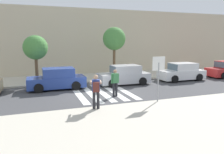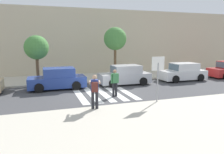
% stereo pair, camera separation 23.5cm
% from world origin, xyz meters
% --- Properties ---
extents(ground_plane, '(120.00, 120.00, 0.00)m').
position_xyz_m(ground_plane, '(0.00, 0.00, 0.00)').
color(ground_plane, '#424244').
extents(sidewalk_near, '(60.00, 6.00, 0.14)m').
position_xyz_m(sidewalk_near, '(0.00, -6.20, 0.07)').
color(sidewalk_near, beige).
rests_on(sidewalk_near, ground).
extents(sidewalk_far, '(60.00, 4.80, 0.14)m').
position_xyz_m(sidewalk_far, '(0.00, 6.00, 0.07)').
color(sidewalk_far, beige).
rests_on(sidewalk_far, ground).
extents(building_facade_far, '(56.00, 4.00, 6.74)m').
position_xyz_m(building_facade_far, '(0.00, 10.40, 3.37)').
color(building_facade_far, beige).
rests_on(building_facade_far, ground).
extents(crosswalk_stripe_0, '(0.44, 5.20, 0.01)m').
position_xyz_m(crosswalk_stripe_0, '(-1.60, 0.20, 0.00)').
color(crosswalk_stripe_0, silver).
rests_on(crosswalk_stripe_0, ground).
extents(crosswalk_stripe_1, '(0.44, 5.20, 0.01)m').
position_xyz_m(crosswalk_stripe_1, '(-0.80, 0.20, 0.00)').
color(crosswalk_stripe_1, silver).
rests_on(crosswalk_stripe_1, ground).
extents(crosswalk_stripe_2, '(0.44, 5.20, 0.01)m').
position_xyz_m(crosswalk_stripe_2, '(0.00, 0.20, 0.00)').
color(crosswalk_stripe_2, silver).
rests_on(crosswalk_stripe_2, ground).
extents(crosswalk_stripe_3, '(0.44, 5.20, 0.01)m').
position_xyz_m(crosswalk_stripe_3, '(0.80, 0.20, 0.00)').
color(crosswalk_stripe_3, silver).
rests_on(crosswalk_stripe_3, ground).
extents(crosswalk_stripe_4, '(0.44, 5.20, 0.01)m').
position_xyz_m(crosswalk_stripe_4, '(1.60, 0.20, 0.00)').
color(crosswalk_stripe_4, silver).
rests_on(crosswalk_stripe_4, ground).
extents(stop_sign, '(0.76, 0.08, 2.52)m').
position_xyz_m(stop_sign, '(2.17, -3.45, 1.97)').
color(stop_sign, gray).
rests_on(stop_sign, sidewalk_near).
extents(photographer_with_backpack, '(0.70, 0.92, 1.72)m').
position_xyz_m(photographer_with_backpack, '(-1.45, -3.63, 1.17)').
color(photographer_with_backpack, '#232328').
rests_on(photographer_with_backpack, sidewalk_near).
extents(pedestrian_crossing, '(0.57, 0.31, 1.72)m').
position_xyz_m(pedestrian_crossing, '(0.48, -1.11, 0.97)').
color(pedestrian_crossing, '#232328').
rests_on(pedestrian_crossing, ground).
extents(parked_car_blue, '(4.10, 1.92, 1.55)m').
position_xyz_m(parked_car_blue, '(-2.77, 2.30, 0.73)').
color(parked_car_blue, '#284293').
rests_on(parked_car_blue, ground).
extents(parked_car_silver, '(4.10, 1.92, 1.55)m').
position_xyz_m(parked_car_silver, '(2.54, 2.30, 0.73)').
color(parked_car_silver, '#B7BABF').
rests_on(parked_car_silver, ground).
extents(parked_car_white, '(4.10, 1.92, 1.55)m').
position_xyz_m(parked_car_white, '(8.08, 2.30, 0.73)').
color(parked_car_white, white).
rests_on(parked_car_white, ground).
extents(street_tree_west, '(1.88, 1.88, 3.78)m').
position_xyz_m(street_tree_west, '(-4.13, 4.23, 2.95)').
color(street_tree_west, brown).
rests_on(street_tree_west, sidewalk_far).
extents(street_tree_center, '(2.03, 2.03, 4.55)m').
position_xyz_m(street_tree_center, '(2.52, 4.67, 3.63)').
color(street_tree_center, brown).
rests_on(street_tree_center, sidewalk_far).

